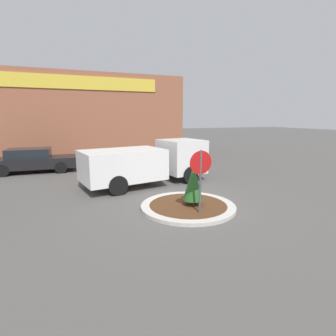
{
  "coord_description": "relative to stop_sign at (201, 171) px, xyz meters",
  "views": [
    {
      "loc": [
        -3.96,
        -8.0,
        3.19
      ],
      "look_at": [
        -0.18,
        1.48,
        1.2
      ],
      "focal_mm": 28.0,
      "sensor_mm": 36.0,
      "label": 1
    }
  ],
  "objects": [
    {
      "name": "parked_sedan_black",
      "position": [
        -5.71,
        9.73,
        -0.8
      ],
      "size": [
        4.82,
        1.99,
        1.41
      ],
      "rotation": [
        0.0,
        0.0,
        -0.05
      ],
      "color": "black",
      "rests_on": "ground_plane"
    },
    {
      "name": "storefront_building",
      "position": [
        -2.76,
        15.31,
        1.64
      ],
      "size": [
        15.66,
        6.07,
        6.3
      ],
      "color": "#93563D",
      "rests_on": "ground_plane"
    },
    {
      "name": "utility_truck",
      "position": [
        -0.33,
        4.65,
        -0.43
      ],
      "size": [
        6.27,
        3.15,
        2.04
      ],
      "rotation": [
        0.0,
        0.0,
        0.18
      ],
      "color": "white",
      "rests_on": "ground_plane"
    },
    {
      "name": "ground_plane",
      "position": [
        -0.01,
        0.84,
        -1.52
      ],
      "size": [
        120.0,
        120.0,
        0.0
      ],
      "primitive_type": "plane",
      "color": "#514F4C"
    },
    {
      "name": "traffic_island",
      "position": [
        -0.01,
        0.84,
        -1.46
      ],
      "size": [
        3.36,
        3.36,
        0.12
      ],
      "color": "#BCB7AD",
      "rests_on": "ground_plane"
    },
    {
      "name": "island_shrub",
      "position": [
        0.15,
        0.77,
        -0.58
      ],
      "size": [
        0.71,
        0.71,
        1.44
      ],
      "color": "brown",
      "rests_on": "traffic_island"
    },
    {
      "name": "stop_sign",
      "position": [
        0.0,
        0.0,
        0.0
      ],
      "size": [
        0.76,
        0.07,
        2.18
      ],
      "color": "#4C4C51",
      "rests_on": "ground_plane"
    }
  ]
}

